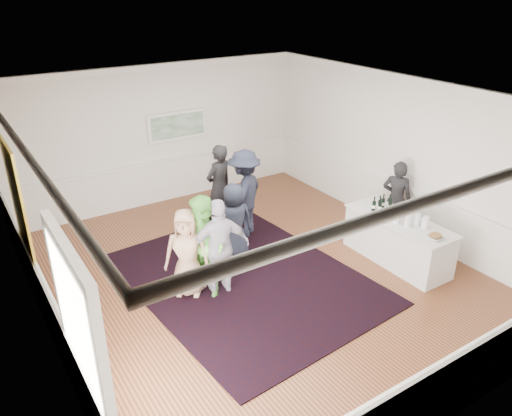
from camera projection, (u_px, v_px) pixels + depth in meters
floor at (256, 275)px, 8.99m from camera, size 8.00×8.00×0.00m
ceiling at (256, 97)px, 7.65m from camera, size 7.00×8.00×0.02m
wall_left at (35, 249)px, 6.59m from camera, size 0.02×8.00×3.20m
wall_right at (402, 156)px, 10.05m from camera, size 0.02×8.00×3.20m
wall_back at (161, 135)px, 11.36m from camera, size 7.00×0.02×3.20m
wall_front at (462, 317)px, 5.27m from camera, size 7.00×0.02×3.20m
wainscoting at (256, 250)px, 8.78m from camera, size 7.00×8.00×1.00m
mirror at (18, 201)px, 7.52m from camera, size 0.05×1.25×1.85m
doorway at (80, 338)px, 5.25m from camera, size 0.10×1.78×2.56m
landscape_painting at (177, 126)px, 11.44m from camera, size 1.44×0.06×0.66m
area_rug at (245, 279)px, 8.85m from camera, size 3.86×4.87×0.02m
serving_table at (397, 240)px, 9.26m from camera, size 0.81×2.12×0.86m
bartender at (396, 199)px, 10.04m from camera, size 0.63×0.71×1.62m
guest_tan at (187, 253)px, 8.16m from camera, size 0.90×0.85×1.54m
guest_green at (204, 247)px, 8.12m from camera, size 0.88×1.00×1.75m
guest_lilac at (220, 247)px, 8.18m from camera, size 1.06×0.64×1.69m
guest_dark_a at (245, 194)px, 10.04m from camera, size 1.36×1.23×1.83m
guest_dark_b at (219, 187)px, 10.37m from camera, size 0.76×0.60×1.82m
guest_navy at (234, 222)px, 9.27m from camera, size 0.79×0.58×1.49m
wine_bottles at (383, 203)px, 9.39m from camera, size 0.42×0.24×0.31m
juice_pitchers at (412, 220)px, 8.81m from camera, size 0.39×0.54×0.24m
ice_bucket at (399, 211)px, 9.17m from camera, size 0.26×0.26×0.24m
nut_bowl at (435, 236)px, 8.41m from camera, size 0.27×0.27×0.08m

